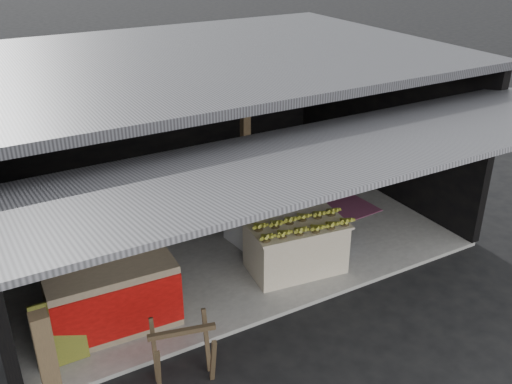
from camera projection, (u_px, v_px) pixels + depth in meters
ground at (295, 312)px, 7.70m from camera, size 80.00×80.00×0.00m
concrete_slab at (214, 231)px, 9.64m from camera, size 7.00×5.00×0.06m
shophouse at (201, 108)px, 9.00m from camera, size 7.40×7.29×3.02m
banana_table at (296, 246)px, 8.38m from camera, size 1.52×1.05×0.78m
banana_pile at (297, 218)px, 8.18m from camera, size 1.39×0.94×0.15m
white_crate at (259, 208)px, 9.17m from camera, size 1.03×0.75×1.07m
neighbor_stall at (113, 295)px, 7.12m from camera, size 1.61×0.78×1.62m
green_signboard at (59, 333)px, 6.57m from camera, size 0.57×0.15×0.85m
sawhorse at (183, 349)px, 6.35m from camera, size 0.79×0.78×0.73m
water_barrel at (323, 229)px, 9.07m from camera, size 0.37×0.37×0.54m
plastic_chair at (303, 174)px, 10.29m from camera, size 0.56×0.56×0.96m
magenta_rug at (333, 210)px, 10.25m from camera, size 1.56×1.09×0.01m
picture_frames at (146, 89)px, 10.62m from camera, size 1.62×0.04×0.46m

